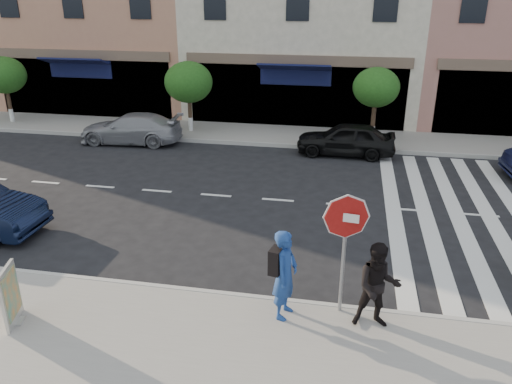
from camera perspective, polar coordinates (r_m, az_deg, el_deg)
name	(u,v)px	position (r m, az deg, el deg)	size (l,w,h in m)	color
ground	(253,265)	(12.08, -0.32, -8.32)	(120.00, 120.00, 0.00)	black
sidewalk_near	(211,372)	(9.09, -5.17, -19.82)	(60.00, 4.50, 0.15)	gray
sidewalk_far	(301,137)	(22.14, 5.22, 6.33)	(60.00, 3.00, 0.15)	gray
building_centre	(308,1)	(27.31, 5.93, 20.89)	(11.00, 9.00, 11.00)	beige
street_tree_wa	(4,75)	(26.68, -26.84, 11.80)	(2.00, 2.00, 3.05)	#473323
street_tree_wb	(189,82)	(22.46, -7.72, 12.31)	(2.10, 2.10, 3.06)	#473323
street_tree_c	(376,88)	(21.35, 13.57, 11.51)	(1.90, 1.90, 3.04)	#473323
stop_sign	(346,229)	(9.49, 10.20, -4.14)	(0.89, 0.16, 2.53)	gray
photographer	(285,274)	(9.70, 3.36, -9.39)	(0.67, 0.44, 1.84)	navy
walker	(378,286)	(9.70, 13.76, -10.42)	(0.84, 0.66, 1.74)	black
poster_board	(11,297)	(10.72, -26.23, -10.69)	(0.34, 0.76, 1.19)	beige
car_far_left	(131,128)	(21.91, -14.12, 7.06)	(1.74, 4.28, 1.24)	gray
car_far_mid	(346,139)	(19.97, 10.22, 6.00)	(1.53, 3.80, 1.30)	black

